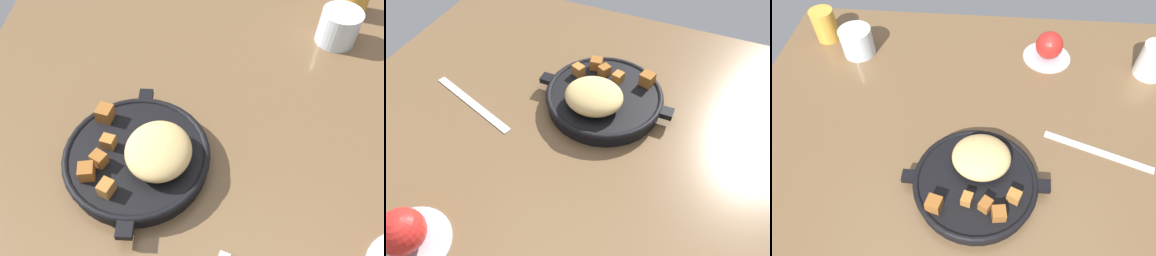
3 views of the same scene
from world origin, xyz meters
TOP-DOWN VIEW (x-y plane):
  - ground_plane at (0.00, 0.00)cm, footprint 105.28×90.99cm
  - cast_iron_skillet at (1.40, -10.45)cm, footprint 27.73×23.42cm
  - saucer_plate at (17.38, 28.28)cm, footprint 12.20×12.20cm
  - red_apple at (17.38, 28.28)cm, footprint 6.85×6.85cm
  - butter_knife at (26.01, -0.63)cm, footprint 21.74×9.12cm
  - water_glass_short at (-31.51, 26.30)cm, footprint 8.19×8.19cm
  - juice_glass_amber at (-41.57, 31.64)cm, footprint 6.14×6.14cm
  - white_creamer_pitcher at (42.02, 24.32)cm, footprint 7.32×7.32cm

SIDE VIEW (x-z plane):
  - ground_plane at x=0.00cm, z-range -2.40..0.00cm
  - butter_knife at x=26.01cm, z-range 0.00..0.36cm
  - saucer_plate at x=17.38cm, z-range 0.00..0.60cm
  - cast_iron_skillet at x=1.40cm, z-range -1.17..6.25cm
  - water_glass_short at x=-31.51cm, z-range 0.00..7.04cm
  - red_apple at x=17.38cm, z-range 0.60..7.45cm
  - white_creamer_pitcher at x=42.02cm, z-range 0.00..8.27cm
  - juice_glass_amber at x=-41.57cm, z-range 0.00..8.36cm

